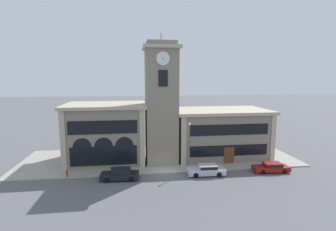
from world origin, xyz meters
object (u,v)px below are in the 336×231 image
(parked_car_far, at_px, (271,167))
(street_lamp, at_px, (189,140))
(parked_car_near, at_px, (120,174))
(fire_hydrant, at_px, (67,173))
(bollard, at_px, (112,171))
(parked_car_mid, at_px, (207,170))

(parked_car_far, distance_m, street_lamp, 11.60)
(parked_car_near, distance_m, fire_hydrant, 6.86)
(fire_hydrant, bearing_deg, street_lamp, 0.02)
(parked_car_far, distance_m, bollard, 21.05)
(parked_car_near, xyz_separation_m, street_lamp, (8.96, 1.57, 3.59))
(parked_car_near, xyz_separation_m, fire_hydrant, (-6.67, 1.56, -0.18))
(parked_car_far, bearing_deg, parked_car_mid, 2.95)
(street_lamp, height_order, fire_hydrant, street_lamp)
(street_lamp, distance_m, fire_hydrant, 16.08)
(parked_car_far, bearing_deg, street_lamp, -5.24)
(parked_car_mid, bearing_deg, street_lamp, -35.35)
(parked_car_mid, distance_m, fire_hydrant, 17.68)
(bollard, xyz_separation_m, fire_hydrant, (-5.52, 0.18, -0.10))
(parked_car_mid, relative_size, fire_hydrant, 5.62)
(parked_car_near, xyz_separation_m, parked_car_far, (19.85, 0.00, -0.08))
(parked_car_near, height_order, street_lamp, street_lamp)
(parked_car_far, xyz_separation_m, bollard, (-21.01, 1.38, 0.01))
(street_lamp, xyz_separation_m, bollard, (-10.11, -0.18, -3.67))
(bollard, bearing_deg, parked_car_mid, -6.53)
(parked_car_mid, xyz_separation_m, street_lamp, (-1.98, 1.57, 3.61))
(parked_car_far, bearing_deg, fire_hydrant, -0.42)
(parked_car_near, xyz_separation_m, parked_car_mid, (10.94, 0.00, -0.01))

